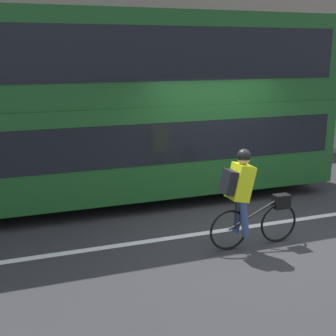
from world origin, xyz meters
TOP-DOWN VIEW (x-y plane):
  - ground_plane at (0.00, 0.00)m, footprint 80.00×80.00m
  - road_center_line at (0.00, 0.19)m, footprint 50.00×0.14m
  - sidewalk_curb at (0.00, 5.85)m, footprint 60.00×2.44m
  - building_facade at (0.00, 7.22)m, footprint 60.00×0.30m
  - bus at (-2.77, 2.62)m, footprint 11.09×2.59m
  - cyclist_on_bike at (-0.36, -0.54)m, footprint 1.52×0.32m

SIDE VIEW (x-z plane):
  - ground_plane at x=0.00m, z-range 0.00..0.00m
  - road_center_line at x=0.00m, z-range 0.00..0.01m
  - sidewalk_curb at x=0.00m, z-range 0.00..0.15m
  - cyclist_on_bike at x=-0.36m, z-range 0.07..1.63m
  - bus at x=-2.77m, z-range 0.19..3.87m
  - building_facade at x=0.00m, z-range 0.00..6.12m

